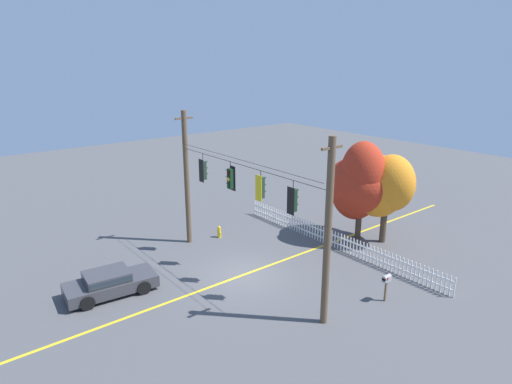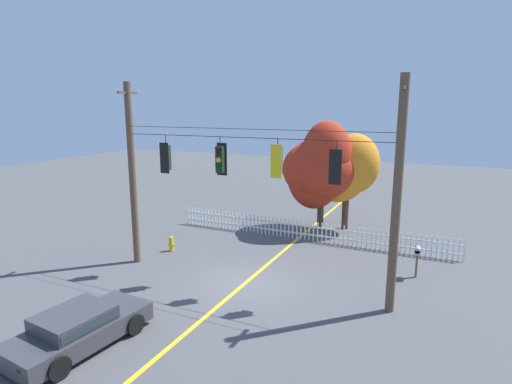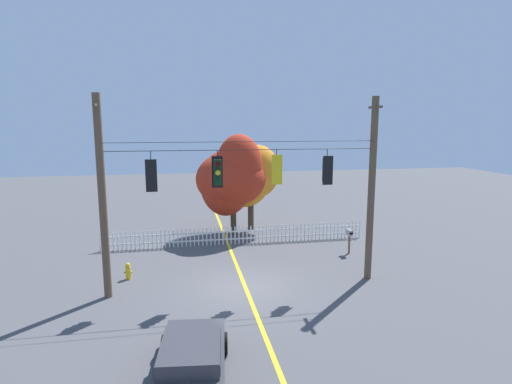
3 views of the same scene
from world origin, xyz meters
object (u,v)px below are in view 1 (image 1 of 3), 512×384
object	(u,v)px
traffic_signal_southbound_primary	(261,188)
autumn_maple_near_fence	(359,183)
parked_car	(110,282)
traffic_signal_westbound_side	(231,179)
traffic_signal_northbound_primary	(293,200)
autumn_maple_mid	(383,185)
roadside_mailbox	(387,280)
fire_hydrant	(219,232)
traffic_signal_northbound_secondary	(203,170)

from	to	relation	value
traffic_signal_southbound_primary	autumn_maple_near_fence	xyz separation A→B (m)	(-0.84, 8.25, -1.42)
parked_car	traffic_signal_southbound_primary	bearing A→B (deg)	58.74
traffic_signal_westbound_side	traffic_signal_northbound_primary	distance (m)	4.52
traffic_signal_northbound_primary	autumn_maple_mid	size ratio (longest dim) A/B	0.27
traffic_signal_southbound_primary	roadside_mailbox	distance (m)	7.03
autumn_maple_mid	roadside_mailbox	distance (m)	7.42
traffic_signal_southbound_primary	fire_hydrant	distance (m)	7.91
traffic_signal_westbound_side	traffic_signal_northbound_primary	xyz separation A→B (m)	(4.52, -0.02, -0.00)
traffic_signal_northbound_primary	fire_hydrant	xyz separation A→B (m)	(-8.34, 1.80, -4.48)
traffic_signal_southbound_primary	parked_car	bearing A→B (deg)	-121.26
traffic_signal_southbound_primary	parked_car	world-z (taller)	traffic_signal_southbound_primary
traffic_signal_southbound_primary	parked_car	size ratio (longest dim) A/B	0.33
fire_hydrant	traffic_signal_westbound_side	bearing A→B (deg)	-24.91
traffic_signal_northbound_primary	autumn_maple_mid	xyz separation A→B (m)	(-1.78, 8.87, -1.30)
traffic_signal_westbound_side	roadside_mailbox	xyz separation A→B (m)	(7.13, 3.42, -3.80)
parked_car	roadside_mailbox	world-z (taller)	roadside_mailbox
traffic_signal_northbound_secondary	autumn_maple_mid	bearing A→B (deg)	59.30
traffic_signal_westbound_side	traffic_signal_southbound_primary	size ratio (longest dim) A/B	1.07
traffic_signal_westbound_side	traffic_signal_northbound_secondary	bearing A→B (deg)	-179.55
autumn_maple_near_fence	autumn_maple_mid	size ratio (longest dim) A/B	1.13
traffic_signal_northbound_secondary	fire_hydrant	world-z (taller)	traffic_signal_northbound_secondary
traffic_signal_northbound_primary	fire_hydrant	size ratio (longest dim) A/B	2.00
traffic_signal_westbound_side	parked_car	size ratio (longest dim) A/B	0.35
traffic_signal_westbound_side	traffic_signal_southbound_primary	distance (m)	2.37
traffic_signal_westbound_side	roadside_mailbox	world-z (taller)	traffic_signal_westbound_side
autumn_maple_near_fence	traffic_signal_southbound_primary	bearing A→B (deg)	-84.18
traffic_signal_northbound_primary	fire_hydrant	distance (m)	9.64
traffic_signal_northbound_secondary	traffic_signal_westbound_side	size ratio (longest dim) A/B	1.04
parked_car	fire_hydrant	world-z (taller)	parked_car
traffic_signal_southbound_primary	fire_hydrant	bearing A→B (deg)	163.83
traffic_signal_northbound_secondary	traffic_signal_southbound_primary	xyz separation A→B (m)	(4.91, 0.00, 0.13)
roadside_mailbox	fire_hydrant	bearing A→B (deg)	-171.49
traffic_signal_westbound_side	parked_car	world-z (taller)	traffic_signal_westbound_side
traffic_signal_southbound_primary	fire_hydrant	xyz separation A→B (m)	(-6.20, 1.80, -4.56)
roadside_mailbox	traffic_signal_westbound_side	bearing A→B (deg)	-154.38
autumn_maple_mid	fire_hydrant	size ratio (longest dim) A/B	7.35
traffic_signal_northbound_secondary	fire_hydrant	xyz separation A→B (m)	(-1.29, 1.80, -4.43)
traffic_signal_northbound_primary	traffic_signal_westbound_side	bearing A→B (deg)	179.75
traffic_signal_southbound_primary	traffic_signal_northbound_primary	world-z (taller)	same
autumn_maple_near_fence	roadside_mailbox	size ratio (longest dim) A/B	4.73
autumn_maple_near_fence	autumn_maple_mid	bearing A→B (deg)	27.49
traffic_signal_northbound_primary	fire_hydrant	bearing A→B (deg)	167.84
autumn_maple_near_fence	parked_car	size ratio (longest dim) A/B	1.44
autumn_maple_mid	parked_car	xyz separation A→B (m)	(-4.04, -14.93, -2.94)
autumn_maple_near_fence	autumn_maple_mid	world-z (taller)	autumn_maple_near_fence
autumn_maple_near_fence	roadside_mailbox	world-z (taller)	autumn_maple_near_fence
roadside_mailbox	autumn_maple_mid	bearing A→B (deg)	128.96
traffic_signal_southbound_primary	roadside_mailbox	bearing A→B (deg)	35.87
traffic_signal_northbound_primary	autumn_maple_mid	world-z (taller)	traffic_signal_northbound_primary
fire_hydrant	roadside_mailbox	xyz separation A→B (m)	(10.96, 1.64, 0.69)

